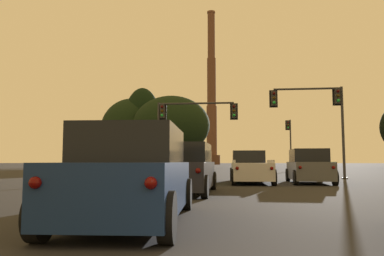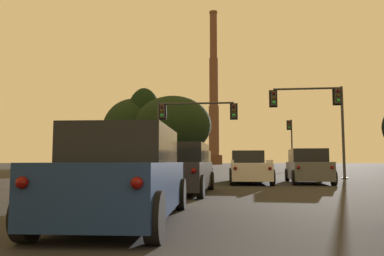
% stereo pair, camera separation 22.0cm
% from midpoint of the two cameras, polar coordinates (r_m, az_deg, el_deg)
% --- Properties ---
extents(pickup_truck_center_lane_front, '(2.27, 5.54, 1.82)m').
position_cam_midpoint_polar(pickup_truck_center_lane_front, '(21.27, 8.55, -6.09)').
color(pickup_truck_center_lane_front, silver).
rests_on(pickup_truck_center_lane_front, ground_plane).
extents(suv_right_lane_front, '(2.31, 4.98, 1.86)m').
position_cam_midpoint_polar(suv_right_lane_front, '(21.55, 17.09, -5.66)').
color(suv_right_lane_front, '#4C4F54').
rests_on(suv_right_lane_front, ground_plane).
extents(pickup_truck_left_lane_front, '(2.41, 5.58, 1.82)m').
position_cam_midpoint_polar(pickup_truck_left_lane_front, '(20.89, -0.44, -6.16)').
color(pickup_truck_left_lane_front, '#0F3823').
rests_on(pickup_truck_left_lane_front, ground_plane).
extents(suv_left_lane_third, '(2.32, 4.98, 1.86)m').
position_cam_midpoint_polar(suv_left_lane_third, '(7.56, -9.89, -7.17)').
color(suv_left_lane_third, navy).
rests_on(suv_left_lane_third, ground_plane).
extents(suv_left_lane_second, '(2.21, 4.94, 1.86)m').
position_cam_midpoint_polar(suv_left_lane_second, '(14.11, -1.58, -6.27)').
color(suv_left_lane_second, '#232328').
rests_on(suv_left_lane_second, ground_plane).
extents(traffic_light_far_right, '(0.78, 0.50, 6.46)m').
position_cam_midpoint_polar(traffic_light_far_right, '(48.75, 14.51, -1.40)').
color(traffic_light_far_right, '#2D2D30').
rests_on(traffic_light_far_right, ground_plane).
extents(traffic_light_overhead_right, '(5.12, 0.50, 6.36)m').
position_cam_midpoint_polar(traffic_light_overhead_right, '(27.43, 18.48, 2.82)').
color(traffic_light_overhead_right, '#2D2D30').
rests_on(traffic_light_overhead_right, ground_plane).
extents(traffic_light_overhead_left, '(6.19, 0.50, 5.66)m').
position_cam_midpoint_polar(traffic_light_overhead_left, '(28.18, -1.25, 1.34)').
color(traffic_light_overhead_left, '#2D2D30').
rests_on(traffic_light_overhead_left, ground_plane).
extents(smokestack, '(6.62, 6.62, 63.27)m').
position_cam_midpoint_polar(smokestack, '(152.27, 2.96, 3.76)').
color(smokestack, '#523427').
rests_on(smokestack, ground_plane).
extents(treeline_center_right, '(7.42, 6.68, 15.34)m').
position_cam_midpoint_polar(treeline_center_right, '(72.12, -7.70, 0.22)').
color(treeline_center_right, black).
rests_on(treeline_center_right, ground_plane).
extents(treeline_far_right, '(13.93, 12.54, 13.09)m').
position_cam_midpoint_polar(treeline_far_right, '(67.90, -3.25, 0.39)').
color(treeline_far_right, black).
rests_on(treeline_far_right, ground_plane).
extents(treeline_right_mid, '(12.03, 10.83, 13.40)m').
position_cam_midpoint_polar(treeline_right_mid, '(73.33, -9.26, -0.40)').
color(treeline_right_mid, black).
rests_on(treeline_right_mid, ground_plane).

